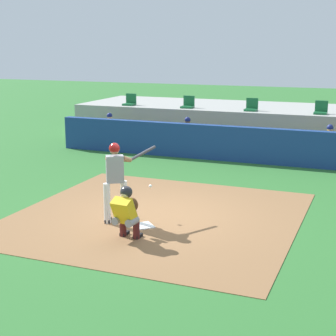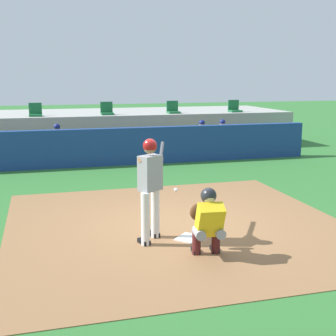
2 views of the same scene
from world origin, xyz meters
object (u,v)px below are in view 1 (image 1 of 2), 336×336
(catcher_crouched, at_px, (127,211))
(stadium_seat_1, at_px, (188,104))
(home_plate, at_px, (143,226))
(stadium_seat_2, at_px, (251,107))
(dugout_player_1, at_px, (186,134))
(dugout_player_2, at_px, (329,143))
(stadium_seat_3, at_px, (321,110))
(dugout_player_0, at_px, (108,129))
(stadium_seat_0, at_px, (130,102))
(batter_at_plate, at_px, (116,177))

(catcher_crouched, bearing_deg, stadium_seat_1, 103.39)
(home_plate, distance_m, stadium_seat_2, 10.29)
(dugout_player_1, distance_m, dugout_player_2, 5.06)
(home_plate, relative_size, stadium_seat_1, 0.92)
(home_plate, bearing_deg, dugout_player_1, 103.33)
(catcher_crouched, relative_size, stadium_seat_1, 3.79)
(catcher_crouched, distance_m, stadium_seat_1, 11.32)
(dugout_player_2, bearing_deg, dugout_player_1, 180.00)
(home_plate, relative_size, stadium_seat_3, 0.92)
(dugout_player_0, relative_size, stadium_seat_1, 2.71)
(stadium_seat_1, bearing_deg, stadium_seat_2, 0.00)
(stadium_seat_0, bearing_deg, dugout_player_1, -31.89)
(batter_at_plate, bearing_deg, stadium_seat_2, 86.10)
(home_plate, xyz_separation_m, batter_at_plate, (-0.69, 0.13, 1.01))
(batter_at_plate, relative_size, stadium_seat_0, 3.76)
(stadium_seat_1, distance_m, stadium_seat_3, 5.20)
(batter_at_plate, height_order, stadium_seat_0, stadium_seat_0)
(stadium_seat_1, bearing_deg, stadium_seat_3, 0.00)
(dugout_player_1, bearing_deg, stadium_seat_2, 46.51)
(dugout_player_0, relative_size, stadium_seat_3, 2.71)
(batter_at_plate, distance_m, dugout_player_1, 8.12)
(stadium_seat_0, bearing_deg, batter_at_plate, -65.82)
(catcher_crouched, bearing_deg, dugout_player_0, 120.09)
(stadium_seat_3, bearing_deg, stadium_seat_0, 180.00)
(stadium_seat_0, distance_m, stadium_seat_3, 7.80)
(home_plate, distance_m, stadium_seat_3, 10.61)
(catcher_crouched, distance_m, stadium_seat_3, 11.31)
(home_plate, distance_m, stadium_seat_1, 10.61)
(dugout_player_2, bearing_deg, home_plate, -111.00)
(batter_at_plate, xyz_separation_m, stadium_seat_3, (3.29, 10.05, 0.50))
(stadium_seat_0, bearing_deg, home_plate, -62.94)
(home_plate, bearing_deg, stadium_seat_3, 75.67)
(home_plate, xyz_separation_m, dugout_player_0, (-5.17, 8.14, 0.65))
(dugout_player_2, height_order, stadium_seat_3, stadium_seat_3)
(stadium_seat_3, bearing_deg, dugout_player_1, -155.81)
(catcher_crouched, xyz_separation_m, dugout_player_2, (3.11, 8.94, 0.07))
(dugout_player_0, height_order, stadium_seat_0, stadium_seat_0)
(stadium_seat_0, relative_size, stadium_seat_2, 1.00)
(catcher_crouched, bearing_deg, dugout_player_2, 70.80)
(dugout_player_1, height_order, stadium_seat_1, stadium_seat_1)
(catcher_crouched, height_order, dugout_player_0, dugout_player_0)
(home_plate, xyz_separation_m, stadium_seat_0, (-5.20, 10.18, 1.51))
(batter_at_plate, distance_m, dugout_player_2, 8.89)
(dugout_player_0, bearing_deg, dugout_player_2, 0.00)
(dugout_player_0, xyz_separation_m, stadium_seat_1, (2.57, 2.03, 0.86))
(catcher_crouched, xyz_separation_m, dugout_player_1, (-1.94, 8.94, 0.07))
(stadium_seat_0, bearing_deg, stadium_seat_2, 0.00)
(catcher_crouched, relative_size, stadium_seat_0, 3.79)
(home_plate, height_order, dugout_player_1, dugout_player_1)
(home_plate, height_order, batter_at_plate, batter_at_plate)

